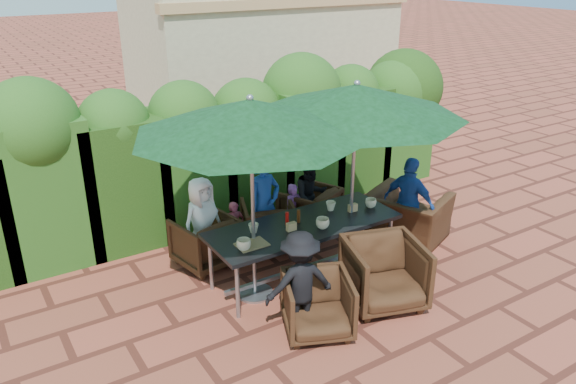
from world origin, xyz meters
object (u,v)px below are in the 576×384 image
chair_far_left (205,239)px  chair_near_left (318,302)px  chair_near_right (385,271)px  chair_far_mid (268,222)px  umbrella_left (250,117)px  chair_far_right (310,208)px  dining_table (304,229)px  umbrella_right (356,101)px  chair_end_right (408,209)px

chair_far_left → chair_near_left: bearing=91.1°
chair_far_left → chair_near_right: chair_near_right is taller
chair_far_mid → chair_near_left: size_ratio=1.00×
umbrella_left → chair_near_left: (0.22, -1.00, -1.85)m
chair_far_right → chair_near_left: size_ratio=1.03×
dining_table → chair_near_right: (0.47, -1.00, -0.24)m
umbrella_right → chair_near_right: 2.03m
chair_far_mid → umbrella_right: bearing=144.2°
umbrella_left → chair_end_right: umbrella_left is taller
umbrella_right → chair_end_right: size_ratio=2.50×
dining_table → chair_near_left: 1.19m
chair_near_left → chair_far_left: bearing=125.0°
chair_far_left → chair_far_right: size_ratio=0.98×
umbrella_left → umbrella_right: 1.43m
chair_near_left → chair_near_right: size_ratio=0.84×
chair_far_left → chair_near_left: size_ratio=1.01×
chair_near_left → chair_near_right: chair_near_right is taller
chair_far_left → chair_end_right: bearing=152.2°
chair_far_mid → chair_end_right: 2.01m
dining_table → chair_far_right: chair_far_right is taller
dining_table → umbrella_left: 1.70m
chair_end_right → chair_near_right: bearing=105.6°
chair_near_left → chair_near_right: 0.97m
chair_far_left → chair_far_right: 1.72m
chair_near_left → umbrella_right: bearing=62.6°
chair_far_right → chair_near_right: (-0.34, -2.04, 0.06)m
chair_far_left → chair_far_right: (1.72, 0.09, 0.01)m
chair_end_right → chair_near_left: bearing=93.1°
dining_table → chair_near_right: chair_near_right is taller
umbrella_right → chair_far_right: size_ratio=3.51×
dining_table → chair_far_right: bearing=52.5°
chair_far_mid → chair_near_left: (-0.55, -1.99, 0.00)m
chair_far_left → chair_far_mid: size_ratio=1.02×
umbrella_left → chair_end_right: 3.13m
chair_far_left → chair_far_mid: bearing=169.6°
chair_far_right → chair_end_right: 1.42m
dining_table → chair_end_right: chair_end_right is taller
chair_near_left → chair_near_right: bearing=25.4°
chair_near_left → chair_end_right: bearing=48.8°
umbrella_left → dining_table: bearing=2.5°
chair_far_right → chair_near_right: 2.07m
chair_far_right → umbrella_right: bearing=61.6°
chair_near_right → chair_far_right: bearing=98.2°
chair_far_left → chair_end_right: (2.78, -0.86, 0.09)m
chair_far_mid → umbrella_left: bearing=73.1°
chair_end_right → chair_far_right: bearing=25.6°
dining_table → umbrella_left: size_ratio=0.93×
umbrella_left → chair_near_right: umbrella_left is taller
chair_near_right → chair_end_right: bearing=55.8°
chair_far_mid → dining_table: bearing=108.3°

